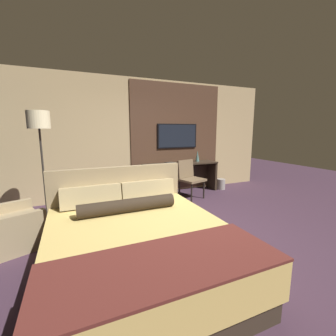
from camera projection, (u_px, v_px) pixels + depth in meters
ground_plane at (189, 239)px, 3.33m from camera, size 16.00×16.00×0.00m
wall_back_tv_panel at (144, 138)px, 5.50m from camera, size 7.20×0.09×2.80m
bed at (138, 246)px, 2.49m from camera, size 1.90×2.19×1.07m
desk at (180, 172)px, 5.76m from camera, size 1.94×0.47×0.77m
tv at (177, 136)px, 5.77m from camera, size 1.10×0.04×0.62m
desk_chair at (189, 176)px, 5.30m from camera, size 0.64×0.63×0.89m
armchair_by_window at (8, 229)px, 3.05m from camera, size 0.95×0.97×0.77m
floor_lamp at (39, 130)px, 3.58m from camera, size 0.34×0.34×1.90m
vase_tall at (197, 156)px, 5.94m from camera, size 0.10×0.10×0.29m
book at (170, 163)px, 5.58m from camera, size 0.25×0.19×0.03m
waste_bin at (221, 184)px, 6.11m from camera, size 0.22×0.22×0.28m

